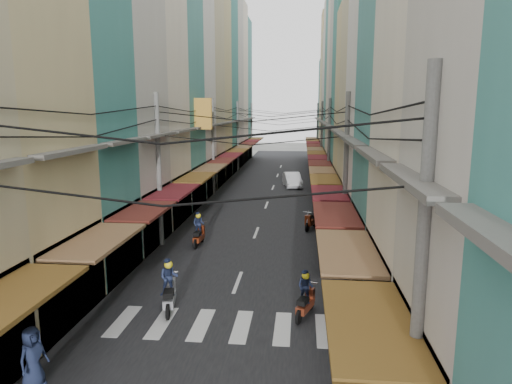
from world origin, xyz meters
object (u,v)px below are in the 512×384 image
Objects in this scene: market_umbrella at (420,243)px; bicycle at (387,298)px; white_car at (292,187)px; traffic_sign at (352,234)px.

bicycle is at bearing 176.56° from market_umbrella.
traffic_sign is (3.02, -24.34, 2.19)m from white_car.
white_car reaches higher than bicycle.
white_car is at bearing 97.07° from traffic_sign.
white_car is 24.63m from traffic_sign.
market_umbrella is 2.77m from traffic_sign.
market_umbrella is at bearing -30.44° from traffic_sign.
white_car is 2.74× the size of bicycle.
traffic_sign reaches higher than bicycle.
bicycle is (4.31, -25.68, 0.00)m from white_car.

